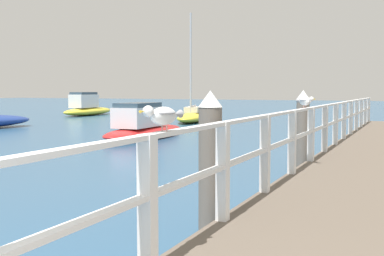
{
  "coord_description": "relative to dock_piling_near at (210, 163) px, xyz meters",
  "views": [
    {
      "loc": [
        0.44,
        -0.74,
        1.76
      ],
      "look_at": [
        -2.92,
        6.43,
        1.13
      ],
      "focal_mm": 44.63,
      "sensor_mm": 36.0,
      "label": 1
    }
  ],
  "objects": [
    {
      "name": "pier_railing",
      "position": [
        0.38,
        6.55,
        0.13
      ],
      "size": [
        0.12,
        20.64,
        1.06
      ],
      "color": "white",
      "rests_on": "pier_deck"
    },
    {
      "name": "dock_piling_near",
      "position": [
        0.0,
        0.0,
        0.0
      ],
      "size": [
        0.29,
        0.29,
        1.75
      ],
      "color": "#6B6056",
      "rests_on": "ground_plane"
    },
    {
      "name": "dock_piling_far",
      "position": [
        0.0,
        5.2,
        0.0
      ],
      "size": [
        0.29,
        0.29,
        1.75
      ],
      "color": "#6B6056",
      "rests_on": "ground_plane"
    },
    {
      "name": "seagull_foreground",
      "position": [
        0.38,
        -1.88,
        0.67
      ],
      "size": [
        0.22,
        0.47,
        0.21
      ],
      "rotation": [
        0.0,
        0.0,
        2.9
      ],
      "color": "white",
      "rests_on": "pier_railing"
    },
    {
      "name": "seagull_background",
      "position": [
        0.39,
        3.56,
        0.67
      ],
      "size": [
        0.4,
        0.33,
        0.21
      ],
      "rotation": [
        0.0,
        0.0,
        4.05
      ],
      "color": "white",
      "rests_on": "pier_railing"
    },
    {
      "name": "boat_0",
      "position": [
        -8.8,
        18.2,
        -0.53
      ],
      "size": [
        2.39,
        4.48,
        5.84
      ],
      "rotation": [
        0.0,
        0.0,
        3.4
      ],
      "color": "gold",
      "rests_on": "ground_plane"
    },
    {
      "name": "boat_3",
      "position": [
        -6.76,
        9.67,
        -0.46
      ],
      "size": [
        1.84,
        5.15,
        1.3
      ],
      "rotation": [
        0.0,
        0.0,
        3.18
      ],
      "color": "red",
      "rests_on": "ground_plane"
    },
    {
      "name": "boat_4",
      "position": [
        -18.26,
        21.39,
        -0.35
      ],
      "size": [
        2.0,
        5.47,
        1.6
      ],
      "rotation": [
        0.0,
        0.0,
        3.22
      ],
      "color": "gold",
      "rests_on": "ground_plane"
    }
  ]
}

